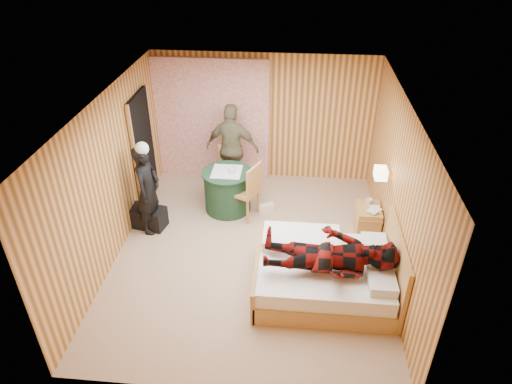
# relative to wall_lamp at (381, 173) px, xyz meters

# --- Properties ---
(floor) EXTENTS (4.20, 5.00, 0.01)m
(floor) POSITION_rel_wall_lamp_xyz_m (-1.92, -0.45, -1.30)
(floor) COLOR tan
(floor) RESTS_ON ground
(ceiling) EXTENTS (4.20, 5.00, 0.01)m
(ceiling) POSITION_rel_wall_lamp_xyz_m (-1.92, -0.45, 1.20)
(ceiling) COLOR silver
(ceiling) RESTS_ON wall_back
(wall_back) EXTENTS (4.20, 0.02, 2.50)m
(wall_back) POSITION_rel_wall_lamp_xyz_m (-1.92, 2.05, -0.05)
(wall_back) COLOR #F2A65D
(wall_back) RESTS_ON floor
(wall_left) EXTENTS (0.02, 5.00, 2.50)m
(wall_left) POSITION_rel_wall_lamp_xyz_m (-4.02, -0.45, -0.05)
(wall_left) COLOR #F2A65D
(wall_left) RESTS_ON floor
(wall_right) EXTENTS (0.02, 5.00, 2.50)m
(wall_right) POSITION_rel_wall_lamp_xyz_m (0.18, -0.45, -0.05)
(wall_right) COLOR #F2A65D
(wall_right) RESTS_ON floor
(curtain) EXTENTS (2.20, 0.08, 2.40)m
(curtain) POSITION_rel_wall_lamp_xyz_m (-2.92, 1.98, -0.10)
(curtain) COLOR white
(curtain) RESTS_ON floor
(doorway) EXTENTS (0.06, 0.90, 2.05)m
(doorway) POSITION_rel_wall_lamp_xyz_m (-3.98, 0.95, -0.28)
(doorway) COLOR black
(doorway) RESTS_ON floor
(wall_lamp) EXTENTS (0.26, 0.24, 0.16)m
(wall_lamp) POSITION_rel_wall_lamp_xyz_m (0.00, 0.00, 0.00)
(wall_lamp) COLOR gold
(wall_lamp) RESTS_ON wall_right
(bed) EXTENTS (1.95, 1.48, 1.02)m
(bed) POSITION_rel_wall_lamp_xyz_m (-0.79, -1.18, -1.00)
(bed) COLOR tan
(bed) RESTS_ON floor
(nightstand) EXTENTS (0.40, 0.54, 0.52)m
(nightstand) POSITION_rel_wall_lamp_xyz_m (-0.04, 0.22, -1.03)
(nightstand) COLOR tan
(nightstand) RESTS_ON floor
(round_table) EXTENTS (0.88, 0.88, 0.78)m
(round_table) POSITION_rel_wall_lamp_xyz_m (-2.47, 0.75, -0.91)
(round_table) COLOR #1E4124
(round_table) RESTS_ON floor
(chair_far) EXTENTS (0.55, 0.55, 0.93)m
(chair_far) POSITION_rel_wall_lamp_xyz_m (-2.50, 1.44, -0.76)
(chair_far) COLOR tan
(chair_far) RESTS_ON floor
(chair_near) EXTENTS (0.62, 0.62, 1.04)m
(chair_near) POSITION_rel_wall_lamp_xyz_m (-2.07, 0.54, -0.70)
(chair_near) COLOR tan
(chair_near) RESTS_ON floor
(duffel_bag) EXTENTS (0.70, 0.47, 0.36)m
(duffel_bag) POSITION_rel_wall_lamp_xyz_m (-3.77, 0.09, -1.12)
(duffel_bag) COLOR black
(duffel_bag) RESTS_ON floor
(sneaker_left) EXTENTS (0.32, 0.18, 0.13)m
(sneaker_left) POSITION_rel_wall_lamp_xyz_m (-2.42, 0.50, -1.23)
(sneaker_left) COLOR silver
(sneaker_left) RESTS_ON floor
(sneaker_right) EXTENTS (0.31, 0.22, 0.13)m
(sneaker_right) POSITION_rel_wall_lamp_xyz_m (-1.77, 0.75, -1.24)
(sneaker_right) COLOR silver
(sneaker_right) RESTS_ON floor
(woman_standing) EXTENTS (0.44, 0.61, 1.56)m
(woman_standing) POSITION_rel_wall_lamp_xyz_m (-3.66, 0.02, -0.52)
(woman_standing) COLOR black
(woman_standing) RESTS_ON floor
(man_at_table) EXTENTS (1.06, 0.57, 1.72)m
(man_at_table) POSITION_rel_wall_lamp_xyz_m (-2.47, 1.49, -0.44)
(man_at_table) COLOR #6D6548
(man_at_table) RESTS_ON floor
(man_on_bed) EXTENTS (0.86, 0.67, 1.77)m
(man_on_bed) POSITION_rel_wall_lamp_xyz_m (-0.77, -1.41, -0.36)
(man_on_bed) COLOR #650C09
(man_on_bed) RESTS_ON bed
(book_lower) EXTENTS (0.17, 0.23, 0.02)m
(book_lower) POSITION_rel_wall_lamp_xyz_m (-0.04, 0.17, -0.77)
(book_lower) COLOR silver
(book_lower) RESTS_ON nightstand
(book_upper) EXTENTS (0.27, 0.28, 0.02)m
(book_upper) POSITION_rel_wall_lamp_xyz_m (-0.04, 0.17, -0.75)
(book_upper) COLOR silver
(book_upper) RESTS_ON nightstand
(cup_nightstand) EXTENTS (0.13, 0.13, 0.09)m
(cup_nightstand) POSITION_rel_wall_lamp_xyz_m (-0.04, 0.35, -0.73)
(cup_nightstand) COLOR silver
(cup_nightstand) RESTS_ON nightstand
(cup_table) EXTENTS (0.15, 0.15, 0.10)m
(cup_table) POSITION_rel_wall_lamp_xyz_m (-2.37, 0.70, -0.47)
(cup_table) COLOR silver
(cup_table) RESTS_ON round_table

